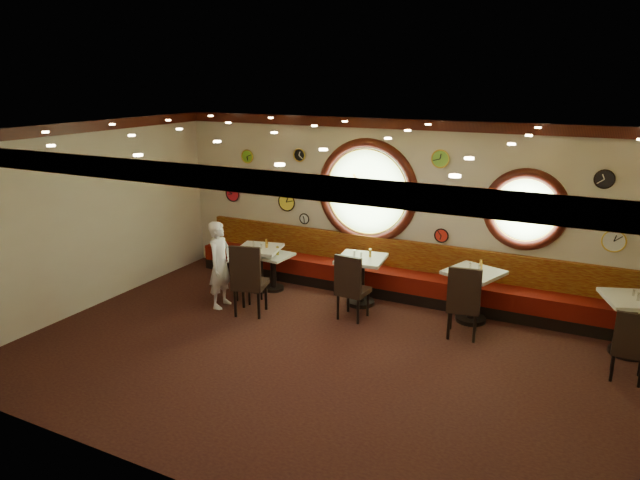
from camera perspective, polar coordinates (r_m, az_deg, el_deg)
The scene contains 52 objects.
floor at distance 8.40m, azimuth 0.42°, elevation -11.66°, with size 9.00×6.00×0.00m, color black.
ceiling at distance 7.47m, azimuth 0.47°, elevation 10.63°, with size 9.00×6.00×0.02m, color gold.
wall_back at distance 10.47m, azimuth 7.75°, elevation 3.18°, with size 9.00×0.02×3.20m, color beige.
wall_front at distance 5.44m, azimuth -13.90°, elevation -9.52°, with size 9.00×0.02×3.20m, color beige.
wall_left at distance 10.51m, azimuth -22.13°, elevation 2.18°, with size 0.02×6.00×3.20m, color beige.
molding_back at distance 10.20m, azimuth 7.98°, elevation 11.42°, with size 9.00×0.10×0.18m, color #350F09.
molding_front at distance 5.03m, azimuth -14.68°, elevation 6.43°, with size 9.00×0.10×0.18m, color #350F09.
molding_left at distance 10.25m, azimuth -22.84°, elevation 10.37°, with size 0.10×6.00×0.18m, color #350F09.
banquette_base at distance 10.65m, azimuth 6.95°, elevation -5.01°, with size 8.00×0.55×0.20m, color black.
banquette_seat at distance 10.57m, azimuth 7.00°, elevation -3.74°, with size 8.00×0.55×0.30m, color #560C07.
banquette_back at distance 10.64m, azimuth 7.47°, elevation -1.35°, with size 8.00×0.10×0.55m, color #5F1107.
porthole_left_glass at distance 10.62m, azimuth 4.73°, elevation 4.83°, with size 1.66×1.66×0.02m, color #A3D17D.
porthole_left_frame at distance 10.61m, azimuth 4.70°, elevation 4.81°, with size 1.98×1.98×0.18m, color #350F09.
porthole_left_ring at distance 10.58m, azimuth 4.64°, elevation 4.79°, with size 1.61×1.61×0.03m, color gold.
porthole_right_glass at distance 9.95m, azimuth 19.84°, elevation 2.87°, with size 1.10×1.10×0.02m, color #A3D17D.
porthole_right_frame at distance 9.94m, azimuth 19.83°, elevation 2.85°, with size 1.38×1.38×0.18m, color #350F09.
porthole_right_ring at distance 9.91m, azimuth 19.80°, elevation 2.82°, with size 1.09×1.09×0.03m, color gold.
wall_clock_0 at distance 10.05m, azimuth 11.95°, elevation 7.95°, with size 0.30×0.30×0.03m, color #79BD3B.
wall_clock_1 at distance 10.30m, azimuth 12.06°, elevation 0.45°, with size 0.24×0.24×0.03m, color red.
wall_clock_2 at distance 11.08m, azimuth -2.06°, elevation 8.49°, with size 0.24×0.24×0.03m, color black.
wall_clock_3 at distance 9.94m, azimuth 27.32°, elevation -0.09°, with size 0.34×0.34×0.03m, color silver.
wall_clock_4 at distance 9.75m, azimuth 26.57°, elevation 5.47°, with size 0.28×0.28×0.03m, color black.
wall_clock_5 at distance 10.02m, azimuth 15.07°, elevation 4.23°, with size 0.22×0.22×0.03m, color #F1E650.
wall_clock_6 at distance 11.27m, azimuth -1.55°, elevation 2.15°, with size 0.20×0.20×0.03m, color silver.
wall_clock_7 at distance 11.72m, azimuth -7.26°, elevation 8.29°, with size 0.26×0.26×0.03m, color #6EB123.
wall_clock_8 at distance 12.07m, azimuth -8.71°, elevation 4.61°, with size 0.32×0.32×0.03m, color red.
wall_clock_9 at distance 11.39m, azimuth -3.34°, elevation 3.83°, with size 0.36×0.36×0.03m, color yellow.
table_a at distance 10.78m, azimuth -6.08°, elevation -2.30°, with size 0.91×0.91×0.84m.
table_b at distance 10.78m, azimuth -4.70°, elevation -2.76°, with size 0.68×0.68×0.70m.
table_c at distance 10.06m, azimuth 4.12°, elevation -3.47°, with size 0.89×0.89×0.87m.
table_d at distance 9.67m, azimuth 15.03°, elevation -4.81°, with size 1.01×1.01×0.88m.
table_e at distance 9.40m, azimuth 28.72°, elevation -6.94°, with size 1.02×1.02×0.88m.
chair_a at distance 10.23m, azimuth -7.49°, elevation -3.31°, with size 0.46×0.46×0.58m.
chair_b at distance 9.57m, azimuth -7.23°, elevation -3.57°, with size 0.64×0.64×0.77m.
chair_c at distance 9.37m, azimuth 3.08°, elevation -4.32°, with size 0.50×0.50×0.70m.
chair_d at distance 8.96m, azimuth 14.19°, elevation -5.63°, with size 0.56×0.56×0.73m.
chair_e at distance 8.56m, azimuth 28.64°, elevation -8.94°, with size 0.43×0.43×0.62m.
condiment_a_salt at distance 10.75m, azimuth -6.67°, elevation -0.37°, with size 0.04×0.04×0.11m, color silver.
condiment_b_salt at distance 10.73m, azimuth -4.78°, elevation -1.17°, with size 0.03×0.03×0.09m, color silver.
condiment_c_salt at distance 10.02m, azimuth 3.45°, elevation -1.29°, with size 0.04×0.04×0.10m, color silver.
condiment_d_salt at distance 9.64m, azimuth 14.80°, elevation -2.52°, with size 0.04×0.04×0.10m, color silver.
condiment_a_pepper at distance 10.59m, azimuth -5.90°, elevation -0.63°, with size 0.03×0.03×0.09m, color silver.
condiment_b_pepper at distance 10.68m, azimuth -4.69°, elevation -1.25°, with size 0.03×0.03×0.09m, color silver.
condiment_c_pepper at distance 9.94m, azimuth 4.12°, elevation -1.47°, with size 0.03×0.03×0.09m, color silver.
condiment_d_pepper at distance 9.57m, azimuth 15.65°, elevation -2.73°, with size 0.04×0.04×0.10m, color #BCBDC1.
condiment_a_bottle at distance 10.64m, azimuth -5.36°, elevation -0.33°, with size 0.05×0.05×0.16m, color gold.
condiment_b_bottle at distance 10.65m, azimuth -4.27°, elevation -1.07°, with size 0.05×0.05×0.16m, color gold.
condiment_c_bottle at distance 9.95m, azimuth 5.04°, elevation -1.31°, with size 0.05×0.05×0.15m, color gold.
condiment_d_bottle at distance 9.63m, azimuth 15.80°, elevation -2.38°, with size 0.05×0.05×0.17m, color gold.
condiment_e_salt at distance 9.35m, azimuth 28.87°, elevation -4.64°, with size 0.03×0.03×0.09m, color silver.
condiment_e_pepper at distance 9.18m, azimuth 29.25°, elevation -4.98°, with size 0.04×0.04×0.11m, color silver.
waiter at distance 10.03m, azimuth -9.94°, elevation -2.44°, with size 0.56×0.37×1.54m, color white.
Camera 1 is at (3.29, -6.67, 3.90)m, focal length 32.00 mm.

